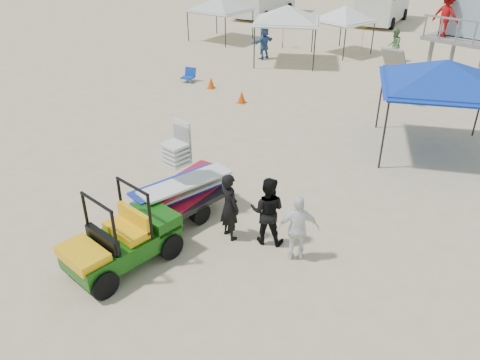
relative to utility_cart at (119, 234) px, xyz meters
The scene contains 16 objects.
ground 1.41m from the utility_cart, 24.88° to the right, with size 140.00×140.00×0.00m, color beige.
utility_cart is the anchor object (origin of this frame).
surf_trailer 2.33m from the utility_cart, 89.96° to the left, with size 1.84×2.70×2.19m.
man_left 2.54m from the utility_cart, 53.21° to the left, with size 0.61×0.40×1.67m, color black.
man_mid 3.29m from the utility_cart, 43.93° to the left, with size 0.81×0.63×1.67m, color black.
man_right 3.81m from the utility_cart, 32.26° to the left, with size 0.92×0.38×1.57m, color white.
lifeguard_tower 16.71m from the utility_cart, 72.44° to the left, with size 3.63×3.63×4.57m.
canopy_blue 10.71m from the utility_cart, 62.27° to the left, with size 4.24×4.24×3.39m.
canopy_white_a 17.75m from the utility_cart, 102.13° to the left, with size 4.02×4.02×3.31m.
canopy_white_c 20.77m from the utility_cart, 94.75° to the left, with size 3.33×3.33×2.98m.
umbrella_a 20.77m from the utility_cart, 104.38° to the left, with size 1.99×2.03×1.82m, color #B52E13.
umbrella_b 21.70m from the utility_cart, 92.10° to the left, with size 1.80×1.84×1.66m, color yellow.
cone_near 10.83m from the utility_cart, 104.48° to the left, with size 0.34×0.34×0.50m, color #D94B06.
cone_far 12.51m from the utility_cart, 112.76° to the left, with size 0.34×0.34×0.50m, color #E24C07.
beach_chair_a 13.49m from the utility_cart, 117.81° to the left, with size 0.59×0.63×0.64m.
distant_beachgoers 17.34m from the utility_cart, 88.56° to the left, with size 16.19×7.74×1.72m.
Camera 1 is at (5.05, -5.38, 6.55)m, focal length 35.00 mm.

